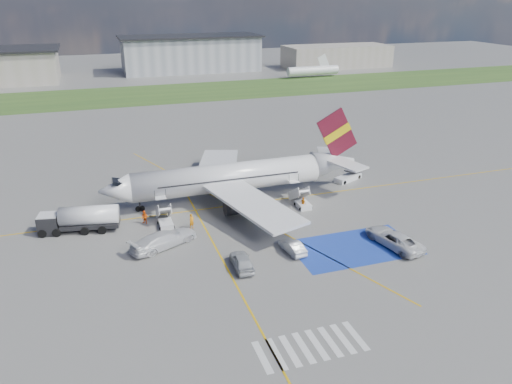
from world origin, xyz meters
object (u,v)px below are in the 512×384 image
car_silver_b (292,247)px  car_silver_a (242,261)px  airliner (237,176)px  belt_loader (348,178)px  van_white_a (394,236)px  fuel_tanker (80,221)px  gpu_cart (84,218)px  van_white_b (164,237)px

car_silver_b → car_silver_a: bearing=6.3°
airliner → car_silver_a: size_ratio=7.68×
belt_loader → van_white_a: 21.35m
fuel_tanker → car_silver_b: 25.94m
fuel_tanker → gpu_cart: (0.48, 2.03, -0.52)m
belt_loader → car_silver_b: belt_loader is taller
fuel_tanker → gpu_cart: size_ratio=3.96×
car_silver_a → van_white_b: size_ratio=0.77×
fuel_tanker → car_silver_a: bearing=-31.7°
belt_loader → van_white_a: size_ratio=0.90×
airliner → gpu_cart: size_ratio=15.08×
belt_loader → van_white_b: size_ratio=0.86×
fuel_tanker → van_white_b: fuel_tanker is taller
van_white_a → car_silver_a: bearing=-12.9°
car_silver_b → van_white_b: van_white_b is taller
fuel_tanker → van_white_b: (9.01, -7.17, -0.12)m
van_white_a → gpu_cart: bearing=-37.9°
gpu_cart → car_silver_a: gpu_cart is taller
van_white_b → gpu_cart: bearing=16.9°
fuel_tanker → car_silver_b: size_ratio=2.28×
van_white_b → van_white_a: bearing=-133.8°
airliner → fuel_tanker: airliner is taller
car_silver_a → car_silver_b: bearing=-163.7°
car_silver_a → fuel_tanker: bearing=-39.1°
car_silver_a → van_white_a: bearing=-179.1°
airliner → belt_loader: 18.64m
fuel_tanker → gpu_cart: fuel_tanker is taller
car_silver_a → gpu_cart: bearing=-43.7°
fuel_tanker → car_silver_a: fuel_tanker is taller
gpu_cart → belt_loader: (38.84, 3.37, -0.43)m
car_silver_b → gpu_cart: bearing=-41.4°
fuel_tanker → car_silver_a: (16.03, -14.57, -0.53)m
airliner → fuel_tanker: (-21.01, -3.65, -2.05)m
fuel_tanker → airliner: bearing=20.4°
car_silver_a → airliner: bearing=-102.1°
belt_loader → car_silver_a: size_ratio=1.12×
car_silver_b → van_white_b: (-13.38, 5.91, 0.52)m
airliner → van_white_a: size_ratio=6.15×
gpu_cart → van_white_b: van_white_b is taller
fuel_tanker → belt_loader: size_ratio=1.80×
van_white_b → car_silver_b: bearing=-139.7°
airliner → car_silver_b: (1.38, -16.74, -2.70)m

